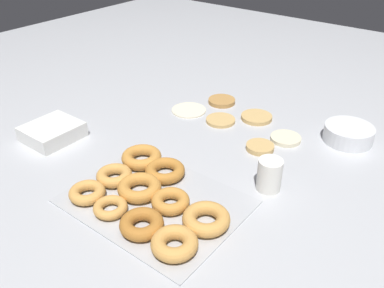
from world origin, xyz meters
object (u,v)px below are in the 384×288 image
Objects in this scene: pancake_1 at (286,138)px; container_stack at (52,132)px; pancake_0 at (260,147)px; paper_cup at (269,175)px; donut_tray at (151,196)px; pancake_3 at (189,110)px; pancake_5 at (222,101)px; pancake_2 at (220,120)px; pancake_4 at (257,117)px; batter_bowl at (348,134)px.

container_stack reaches higher than pancake_1.
pancake_0 is 0.19m from paper_cup.
pancake_1 is 0.22× the size of donut_tray.
pancake_5 reaches higher than pancake_3.
pancake_2 is (-0.22, -0.02, -0.00)m from pancake_1.
paper_cup is (0.07, -0.24, 0.04)m from pancake_1.
pancake_0 is 0.85× the size of pancake_2.
pancake_2 and pancake_3 have the same top height.
pancake_4 is (0.21, 0.09, 0.00)m from pancake_3.
pancake_5 reaches higher than pancake_4.
pancake_1 is 0.90× the size of pancake_4.
pancake_3 is 1.16× the size of pancake_4.
pancake_1 is 0.97× the size of pancake_5.
paper_cup reaches higher than pancake_1.
container_stack is at bearing -131.03° from pancake_4.
paper_cup is at bearing -73.20° from pancake_1.
batter_bowl reaches higher than pancake_2.
pancake_5 is at bearing 63.01° from container_stack.
pancake_3 is 0.82× the size of batter_bowl.
pancake_4 is (-0.10, 0.16, -0.00)m from pancake_0.
pancake_1 is 0.96× the size of pancake_2.
batter_bowl is at bearing 15.02° from pancake_3.
pancake_5 is 0.62× the size of container_stack.
paper_cup is (0.11, -0.15, 0.03)m from pancake_0.
paper_cup reaches higher than pancake_2.
pancake_3 is at bearing 117.56° from donut_tray.
pancake_0 is 0.89× the size of pancake_1.
donut_tray is at bearing -88.34° from pancake_4.
donut_tray is at bearing -76.96° from pancake_2.
pancake_1 is 0.18m from batter_bowl.
container_stack is 1.84× the size of paper_cup.
donut_tray is at bearing -5.26° from container_stack.
pancake_2 is 1.14× the size of paper_cup.
paper_cup is at bearing -101.87° from batter_bowl.
pancake_0 is 0.97× the size of paper_cup.
pancake_4 is at bearing 22.77° from pancake_3.
pancake_5 is 0.23× the size of donut_tray.
pancake_2 is 0.23× the size of donut_tray.
pancake_1 is at bearing 75.08° from donut_tray.
container_stack is (-0.42, -0.48, 0.02)m from pancake_4.
container_stack is at bearing -143.17° from batter_bowl.
pancake_5 is at bearing 107.40° from donut_tray.
pancake_4 is at bearing 124.45° from paper_cup.
paper_cup is (0.42, -0.22, 0.04)m from pancake_3.
donut_tray is at bearing -131.93° from paper_cup.
pancake_1 is at bearing 3.89° from pancake_3.
pancake_2 is at bearing 159.69° from pancake_0.
batter_bowl reaches higher than pancake_0.
pancake_3 is at bearing 152.72° from paper_cup.
pancake_5 is (-0.26, 0.19, -0.00)m from pancake_0.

